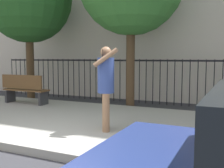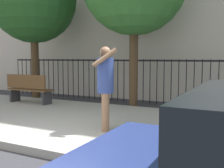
% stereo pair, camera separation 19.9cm
% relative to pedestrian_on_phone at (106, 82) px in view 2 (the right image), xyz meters
% --- Properties ---
extents(ground_plane, '(60.00, 60.00, 0.00)m').
position_rel_pedestrian_on_phone_xyz_m(ground_plane, '(-0.89, -1.53, -1.16)').
color(ground_plane, '#333338').
extents(sidewalk, '(28.00, 4.40, 0.15)m').
position_rel_pedestrian_on_phone_xyz_m(sidewalk, '(-0.89, 0.67, -1.08)').
color(sidewalk, '#9E9B93').
rests_on(sidewalk, ground).
extents(iron_fence, '(12.03, 0.04, 1.60)m').
position_rel_pedestrian_on_phone_xyz_m(iron_fence, '(-0.89, 4.37, -0.14)').
color(iron_fence, black).
rests_on(iron_fence, ground).
extents(pedestrian_on_phone, '(0.57, 0.72, 1.73)m').
position_rel_pedestrian_on_phone_xyz_m(pedestrian_on_phone, '(0.00, 0.00, 0.00)').
color(pedestrian_on_phone, '#936B4C').
rests_on(pedestrian_on_phone, sidewalk).
extents(street_bench, '(1.60, 0.45, 0.95)m').
position_rel_pedestrian_on_phone_xyz_m(street_bench, '(-3.83, 1.80, -0.51)').
color(street_bench, brown).
rests_on(street_bench, sidewalk).
extents(street_tree_near, '(3.20, 3.20, 5.40)m').
position_rel_pedestrian_on_phone_xyz_m(street_tree_near, '(-4.63, 3.03, 2.62)').
color(street_tree_near, '#4C3823').
rests_on(street_tree_near, ground).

